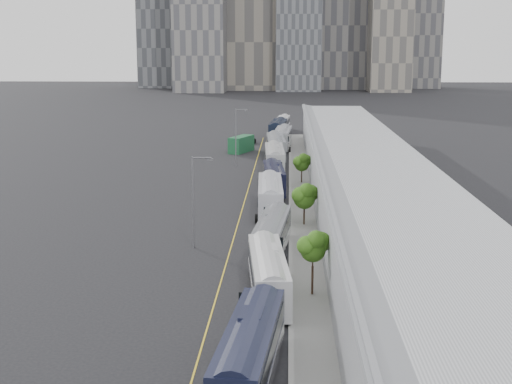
# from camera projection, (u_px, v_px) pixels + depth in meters

# --- Properties ---
(sidewalk) EXTENTS (10.00, 170.00, 0.12)m
(sidewalk) POSITION_uv_depth(u_px,v_px,m) (337.00, 232.00, 73.25)
(sidewalk) COLOR gray
(sidewalk) RESTS_ON ground
(lane_line) EXTENTS (0.12, 160.00, 0.02)m
(lane_line) POSITION_uv_depth(u_px,v_px,m) (236.00, 231.00, 73.73)
(lane_line) COLOR gold
(lane_line) RESTS_ON ground
(depot) EXTENTS (12.45, 160.40, 7.20)m
(depot) POSITION_uv_depth(u_px,v_px,m) (377.00, 200.00, 72.39)
(depot) COLOR gray
(depot) RESTS_ON ground
(bus_1) EXTENTS (3.73, 13.13, 3.79)m
(bus_1) POSITION_uv_depth(u_px,v_px,m) (250.00, 359.00, 39.71)
(bus_1) COLOR black
(bus_1) RESTS_ON ground
(bus_2) EXTENTS (3.66, 12.67, 3.65)m
(bus_2) POSITION_uv_depth(u_px,v_px,m) (268.00, 278.00, 53.80)
(bus_2) COLOR silver
(bus_2) RESTS_ON ground
(bus_3) EXTENTS (3.47, 12.26, 3.54)m
(bus_3) POSITION_uv_depth(u_px,v_px,m) (272.00, 237.00, 65.81)
(bus_3) COLOR slate
(bus_3) RESTS_ON ground
(bus_4) EXTENTS (3.21, 13.55, 3.94)m
(bus_4) POSITION_uv_depth(u_px,v_px,m) (270.00, 199.00, 81.57)
(bus_4) COLOR silver
(bus_4) RESTS_ON ground
(bus_5) EXTENTS (3.34, 12.41, 3.59)m
(bus_5) POSITION_uv_depth(u_px,v_px,m) (274.00, 180.00, 94.17)
(bus_5) COLOR black
(bus_5) RESTS_ON ground
(bus_6) EXTENTS (3.39, 13.94, 4.04)m
(bus_6) POSITION_uv_depth(u_px,v_px,m) (275.00, 161.00, 109.01)
(bus_6) COLOR #BCBCBE
(bus_6) RESTS_ON ground
(bus_7) EXTENTS (3.64, 14.15, 4.10)m
(bus_7) POSITION_uv_depth(u_px,v_px,m) (276.00, 149.00, 122.63)
(bus_7) COLOR gray
(bus_7) RESTS_ON ground
(bus_8) EXTENTS (3.54, 13.97, 4.04)m
(bus_8) POSITION_uv_depth(u_px,v_px,m) (283.00, 140.00, 134.75)
(bus_8) COLOR #9B9EA4
(bus_8) RESTS_ON ground
(bus_9) EXTENTS (3.75, 14.12, 4.08)m
(bus_9) POSITION_uv_depth(u_px,v_px,m) (278.00, 131.00, 148.81)
(bus_9) COLOR black
(bus_9) RESTS_ON ground
(bus_10) EXTENTS (3.33, 12.44, 3.59)m
(bus_10) POSITION_uv_depth(u_px,v_px,m) (283.00, 125.00, 162.33)
(bus_10) COLOR white
(bus_10) RESTS_ON ground
(tree_1) EXTENTS (1.98, 1.98, 4.96)m
(tree_1) POSITION_uv_depth(u_px,v_px,m) (313.00, 246.00, 53.85)
(tree_1) COLOR black
(tree_1) RESTS_ON ground
(tree_2) EXTENTS (2.34, 2.34, 4.51)m
(tree_2) POSITION_uv_depth(u_px,v_px,m) (304.00, 195.00, 75.67)
(tree_2) COLOR black
(tree_2) RESTS_ON ground
(tree_3) EXTENTS (2.05, 2.05, 4.03)m
(tree_3) POSITION_uv_depth(u_px,v_px,m) (302.00, 162.00, 99.90)
(tree_3) COLOR black
(tree_3) RESTS_ON ground
(street_lamp_near) EXTENTS (2.04, 0.22, 8.74)m
(street_lamp_near) POSITION_uv_depth(u_px,v_px,m) (195.00, 196.00, 66.84)
(street_lamp_near) COLOR #59595E
(street_lamp_near) RESTS_ON ground
(street_lamp_far) EXTENTS (2.04, 0.22, 9.26)m
(street_lamp_far) POSITION_uv_depth(u_px,v_px,m) (237.00, 134.00, 113.64)
(street_lamp_far) COLOR #59595E
(street_lamp_far) RESTS_ON ground
(shipping_container) EXTENTS (4.54, 7.19, 2.91)m
(shipping_container) POSITION_uv_depth(u_px,v_px,m) (241.00, 144.00, 130.38)
(shipping_container) COLOR #174C2B
(shipping_container) RESTS_ON ground
(suv) EXTENTS (4.56, 6.29, 1.59)m
(suv) POSITION_uv_depth(u_px,v_px,m) (247.00, 139.00, 143.54)
(suv) COLOR black
(suv) RESTS_ON ground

